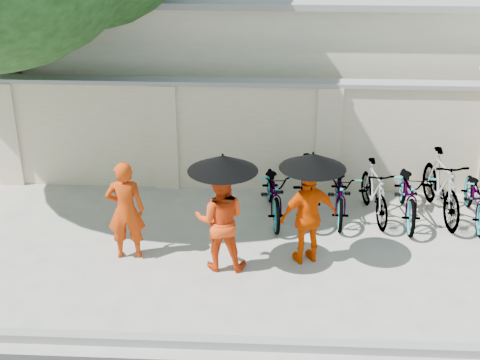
{
  "coord_description": "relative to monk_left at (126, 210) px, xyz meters",
  "views": [
    {
      "loc": [
        1.0,
        -8.48,
        5.29
      ],
      "look_at": [
        0.49,
        0.98,
        1.1
      ],
      "focal_mm": 50.0,
      "sensor_mm": 36.0,
      "label": 1
    }
  ],
  "objects": [
    {
      "name": "ground",
      "position": [
        1.21,
        -0.45,
        -0.79
      ],
      "size": [
        80.0,
        80.0,
        0.0
      ],
      "primitive_type": "plane",
      "color": "#B9AE9C"
    },
    {
      "name": "bike_5",
      "position": [
        5.1,
        1.66,
        -0.22
      ],
      "size": [
        0.73,
        1.94,
        1.14
      ],
      "primitive_type": "imported",
      "rotation": [
        0.0,
        0.0,
        0.1
      ],
      "color": "gray",
      "rests_on": "ground"
    },
    {
      "name": "monk_left",
      "position": [
        0.0,
        0.0,
        0.0
      ],
      "size": [
        0.62,
        0.44,
        1.58
      ],
      "primitive_type": "imported",
      "rotation": [
        0.0,
        0.0,
        3.26
      ],
      "color": "#BA3407",
      "rests_on": "ground"
    },
    {
      "name": "bike_1",
      "position": [
        2.81,
        1.57,
        -0.28
      ],
      "size": [
        0.59,
        1.73,
        1.02
      ],
      "primitive_type": "imported",
      "rotation": [
        0.0,
        0.0,
        0.07
      ],
      "color": "gray",
      "rests_on": "ground"
    },
    {
      "name": "bike_3",
      "position": [
        3.96,
        1.56,
        -0.3
      ],
      "size": [
        0.68,
        1.67,
        0.97
      ],
      "primitive_type": "imported",
      "rotation": [
        0.0,
        0.0,
        0.14
      ],
      "color": "gray",
      "rests_on": "ground"
    },
    {
      "name": "parasol_center",
      "position": [
        1.51,
        -0.32,
        0.94
      ],
      "size": [
        1.01,
        1.01,
        0.95
      ],
      "color": "black",
      "rests_on": "ground"
    },
    {
      "name": "parasol_right",
      "position": [
        2.78,
        -0.07,
        0.9
      ],
      "size": [
        0.97,
        0.97,
        0.94
      ],
      "color": "black",
      "rests_on": "ground"
    },
    {
      "name": "compound_wall",
      "position": [
        2.21,
        2.75,
        0.21
      ],
      "size": [
        20.0,
        0.3,
        2.0
      ],
      "primitive_type": "cube",
      "color": "beige",
      "rests_on": "ground"
    },
    {
      "name": "bike_2",
      "position": [
        3.39,
        1.56,
        -0.33
      ],
      "size": [
        0.7,
        1.77,
        0.91
      ],
      "primitive_type": "imported",
      "rotation": [
        0.0,
        0.0,
        -0.06
      ],
      "color": "gray",
      "rests_on": "ground"
    },
    {
      "name": "bike_6",
      "position": [
        5.68,
        1.51,
        -0.34
      ],
      "size": [
        0.73,
        1.75,
        0.9
      ],
      "primitive_type": "imported",
      "rotation": [
        0.0,
        0.0,
        -0.08
      ],
      "color": "gray",
      "rests_on": "ground"
    },
    {
      "name": "monk_right",
      "position": [
        2.76,
        0.01,
        -0.03
      ],
      "size": [
        0.96,
        0.67,
        1.52
      ],
      "primitive_type": "imported",
      "rotation": [
        0.0,
        0.0,
        3.51
      ],
      "color": "#E64600",
      "rests_on": "ground"
    },
    {
      "name": "kerb",
      "position": [
        1.21,
        -2.15,
        -0.73
      ],
      "size": [
        40.0,
        0.16,
        0.12
      ],
      "primitive_type": "cube",
      "color": "gray",
      "rests_on": "ground"
    },
    {
      "name": "building_behind",
      "position": [
        3.21,
        6.55,
        0.81
      ],
      "size": [
        14.0,
        6.0,
        3.2
      ],
      "primitive_type": "cube",
      "color": "beige",
      "rests_on": "ground"
    },
    {
      "name": "bike_4",
      "position": [
        4.53,
        1.52,
        -0.29
      ],
      "size": [
        0.77,
        1.94,
        1.0
      ],
      "primitive_type": "imported",
      "rotation": [
        0.0,
        0.0,
        -0.06
      ],
      "color": "gray",
      "rests_on": "ground"
    },
    {
      "name": "monk_center",
      "position": [
        1.46,
        -0.24,
        -0.0
      ],
      "size": [
        0.78,
        0.62,
        1.57
      ],
      "primitive_type": "imported",
      "rotation": [
        0.0,
        0.0,
        3.11
      ],
      "color": "#E13E0E",
      "rests_on": "ground"
    },
    {
      "name": "bike_0",
      "position": [
        2.24,
        1.48,
        -0.31
      ],
      "size": [
        0.83,
        1.89,
        0.96
      ],
      "primitive_type": "imported",
      "rotation": [
        0.0,
        0.0,
        0.11
      ],
      "color": "gray",
      "rests_on": "ground"
    }
  ]
}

